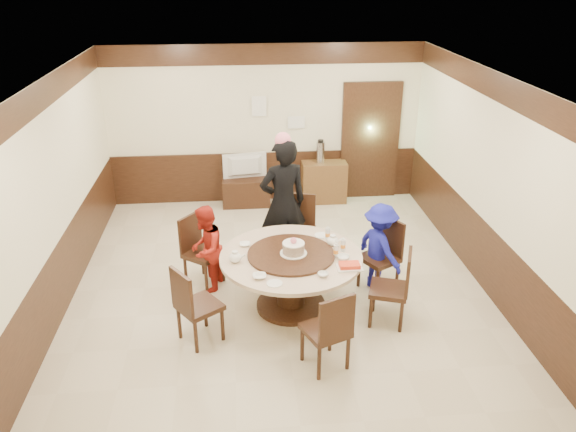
{
  "coord_description": "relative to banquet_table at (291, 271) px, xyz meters",
  "views": [
    {
      "loc": [
        -0.5,
        -6.68,
        4.05
      ],
      "look_at": [
        0.11,
        -0.24,
        1.1
      ],
      "focal_mm": 35.0,
      "sensor_mm": 36.0,
      "label": 1
    }
  ],
  "objects": [
    {
      "name": "tv_stand",
      "position": [
        -0.48,
        3.39,
        -0.28
      ],
      "size": [
        0.85,
        0.45,
        0.5
      ],
      "primitive_type": "cube",
      "color": "black",
      "rests_on": "ground"
    },
    {
      "name": "banquet_table",
      "position": [
        0.0,
        0.0,
        0.0
      ],
      "size": [
        1.76,
        1.76,
        0.78
      ],
      "color": "black",
      "rests_on": "ground"
    },
    {
      "name": "bowl_2",
      "position": [
        -0.41,
        -0.5,
        0.24
      ],
      "size": [
        0.16,
        0.16,
        0.04
      ],
      "primitive_type": "imported",
      "color": "white",
      "rests_on": "banquet_table"
    },
    {
      "name": "bowl_1",
      "position": [
        0.32,
        -0.53,
        0.24
      ],
      "size": [
        0.13,
        0.13,
        0.04
      ],
      "primitive_type": "imported",
      "color": "white",
      "rests_on": "banquet_table"
    },
    {
      "name": "chair_4",
      "position": [
        0.27,
        -1.17,
        -0.23
      ],
      "size": [
        0.58,
        0.58,
        0.97
      ],
      "rotation": [
        0.0,
        0.0,
        6.68
      ],
      "color": "black",
      "rests_on": "ground"
    },
    {
      "name": "person_red",
      "position": [
        -1.07,
        0.55,
        0.06
      ],
      "size": [
        0.59,
        0.68,
        1.2
      ],
      "primitive_type": "imported",
      "rotation": [
        0.0,
        0.0,
        4.45
      ],
      "color": "#AB2116",
      "rests_on": "ground"
    },
    {
      "name": "bowl_0",
      "position": [
        -0.56,
        0.31,
        0.23
      ],
      "size": [
        0.14,
        0.14,
        0.03
      ],
      "primitive_type": "imported",
      "color": "white",
      "rests_on": "banquet_table"
    },
    {
      "name": "chair_1",
      "position": [
        0.24,
        1.27,
        -0.23
      ],
      "size": [
        0.55,
        0.55,
        0.97
      ],
      "rotation": [
        0.0,
        0.0,
        2.86
      ],
      "color": "black",
      "rests_on": "ground"
    },
    {
      "name": "teapot_left",
      "position": [
        -0.68,
        -0.1,
        0.28
      ],
      "size": [
        0.17,
        0.15,
        0.13
      ],
      "primitive_type": "ellipsoid",
      "color": "white",
      "rests_on": "banquet_table"
    },
    {
      "name": "bowl_3",
      "position": [
        0.62,
        -0.16,
        0.24
      ],
      "size": [
        0.15,
        0.15,
        0.05
      ],
      "primitive_type": "imported",
      "color": "white",
      "rests_on": "banquet_table"
    },
    {
      "name": "birthday_cake",
      "position": [
        0.03,
        -0.01,
        0.32
      ],
      "size": [
        0.33,
        0.33,
        0.22
      ],
      "color": "white",
      "rests_on": "banquet_table"
    },
    {
      "name": "bottle_0",
      "position": [
        0.54,
        -0.08,
        0.3
      ],
      "size": [
        0.06,
        0.06,
        0.16
      ],
      "primitive_type": "cylinder",
      "color": "silver",
      "rests_on": "banquet_table"
    },
    {
      "name": "saucer_far",
      "position": [
        0.45,
        0.5,
        0.22
      ],
      "size": [
        0.18,
        0.18,
        0.01
      ],
      "primitive_type": "cylinder",
      "color": "white",
      "rests_on": "banquet_table"
    },
    {
      "name": "person_blue",
      "position": [
        1.21,
        0.37,
        0.07
      ],
      "size": [
        0.74,
        0.9,
        1.21
      ],
      "primitive_type": "imported",
      "rotation": [
        0.0,
        0.0,
        2.01
      ],
      "color": "#171B99",
      "rests_on": "ground"
    },
    {
      "name": "chair_0",
      "position": [
        1.23,
        0.36,
        -0.23
      ],
      "size": [
        0.6,
        0.6,
        0.97
      ],
      "rotation": [
        0.0,
        0.0,
        2.09
      ],
      "color": "black",
      "rests_on": "ground"
    },
    {
      "name": "bottle_2",
      "position": [
        0.51,
        0.39,
        0.3
      ],
      "size": [
        0.06,
        0.06,
        0.16
      ],
      "primitive_type": "cylinder",
      "color": "silver",
      "rests_on": "banquet_table"
    },
    {
      "name": "notice_right",
      "position": [
        0.44,
        3.59,
        0.92
      ],
      "size": [
        0.3,
        0.0,
        0.22
      ],
      "primitive_type": "cube",
      "color": "white",
      "rests_on": "room"
    },
    {
      "name": "bottle_1",
      "position": [
        0.65,
        0.05,
        0.3
      ],
      "size": [
        0.06,
        0.06,
        0.16
      ],
      "primitive_type": "cylinder",
      "color": "silver",
      "rests_on": "banquet_table"
    },
    {
      "name": "chair_5",
      "position": [
        1.16,
        -0.43,
        -0.23
      ],
      "size": [
        0.57,
        0.56,
        0.97
      ],
      "rotation": [
        0.0,
        0.0,
        7.52
      ],
      "color": "black",
      "rests_on": "ground"
    },
    {
      "name": "television",
      "position": [
        -0.48,
        3.39,
        0.19
      ],
      "size": [
        0.79,
        0.21,
        0.45
      ],
      "primitive_type": "imported",
      "rotation": [
        0.0,
        0.0,
        3.28
      ],
      "color": "gray",
      "rests_on": "tv_stand"
    },
    {
      "name": "chair_2",
      "position": [
        -1.14,
        0.71,
        -0.23
      ],
      "size": [
        0.62,
        0.62,
        0.97
      ],
      "rotation": [
        0.0,
        0.0,
        4.06
      ],
      "color": "black",
      "rests_on": "ground"
    },
    {
      "name": "room",
      "position": [
        -0.1,
        0.65,
        0.55
      ],
      "size": [
        6.0,
        6.04,
        2.84
      ],
      "color": "beige",
      "rests_on": "ground"
    },
    {
      "name": "saucer_near",
      "position": [
        -0.25,
        -0.65,
        0.22
      ],
      "size": [
        0.18,
        0.18,
        0.01
      ],
      "primitive_type": "cylinder",
      "color": "white",
      "rests_on": "banquet_table"
    },
    {
      "name": "side_cabinet",
      "position": [
        0.94,
        3.42,
        -0.16
      ],
      "size": [
        0.8,
        0.4,
        0.75
      ],
      "primitive_type": "cube",
      "color": "brown",
      "rests_on": "ground"
    },
    {
      "name": "notice_left",
      "position": [
        -0.21,
        3.59,
        1.22
      ],
      "size": [
        0.25,
        0.0,
        0.35
      ],
      "primitive_type": "cube",
      "color": "white",
      "rests_on": "room"
    },
    {
      "name": "person_standing",
      "position": [
        0.01,
        1.2,
        0.4
      ],
      "size": [
        0.78,
        0.61,
        1.88
      ],
      "primitive_type": "imported",
      "rotation": [
        0.0,
        0.0,
        3.4
      ],
      "color": "black",
      "rests_on": "ground"
    },
    {
      "name": "teapot_right",
      "position": [
        0.55,
        0.21,
        0.28
      ],
      "size": [
        0.17,
        0.15,
        0.13
      ],
      "primitive_type": "ellipsoid",
      "color": "white",
      "rests_on": "banquet_table"
    },
    {
      "name": "shrimp_platter",
      "position": [
        0.65,
        -0.38,
        0.24
      ],
      "size": [
        0.3,
        0.2,
        0.06
      ],
      "color": "white",
      "rests_on": "banquet_table"
    },
    {
      "name": "thermos",
      "position": [
        0.86,
        3.42,
        0.41
      ],
      "size": [
        0.15,
        0.15,
        0.38
      ],
      "primitive_type": "cylinder",
      "color": "silver",
      "rests_on": "side_cabinet"
    },
    {
      "name": "chair_3",
      "position": [
        -1.13,
        -0.58,
        -0.23
      ],
      "size": [
        0.62,
        0.61,
        0.97
      ],
      "rotation": [
        0.0,
        0.0,
        5.33
      ],
      "color": "black",
      "rests_on": "ground"
    }
  ]
}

